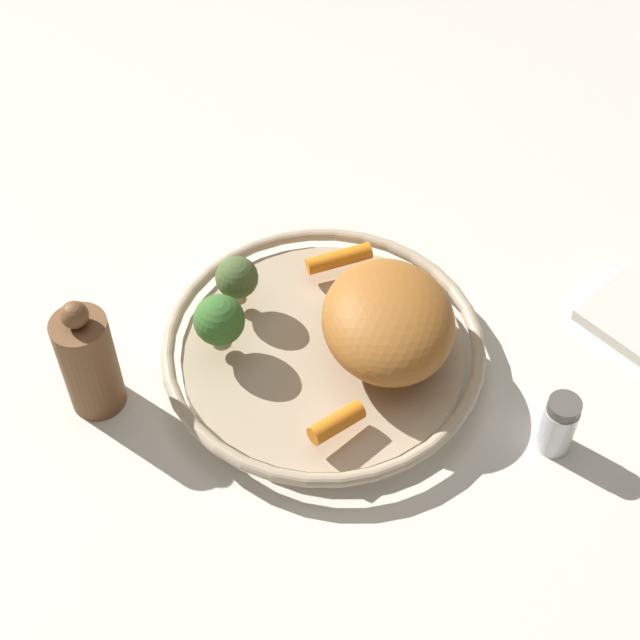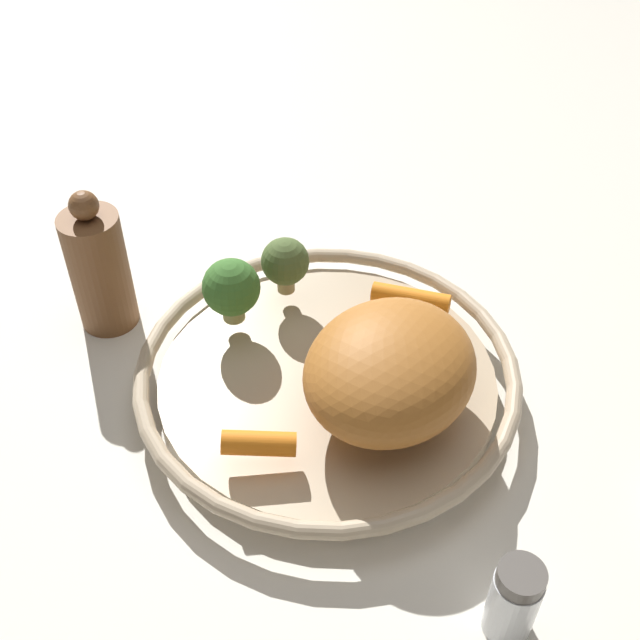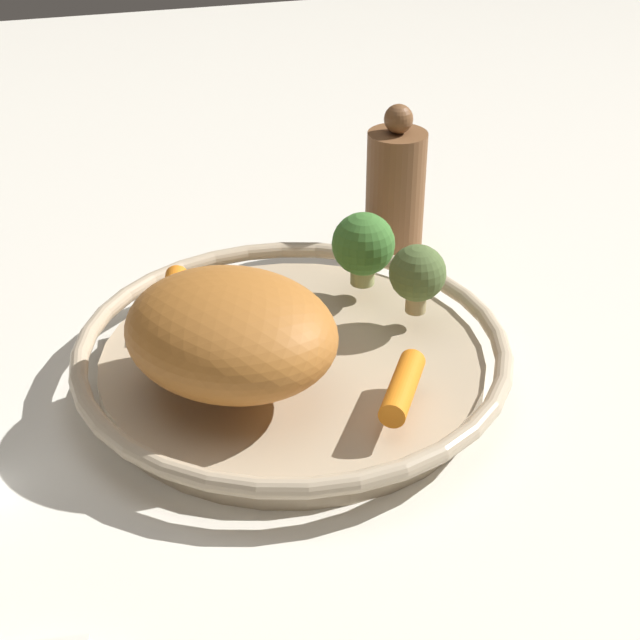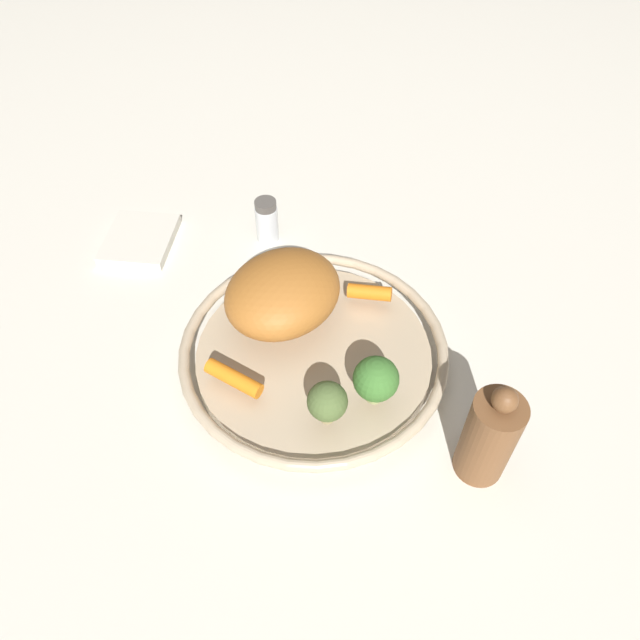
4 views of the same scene
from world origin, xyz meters
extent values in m
plane|color=silver|center=(0.00, 0.00, 0.00)|extent=(2.29, 2.29, 0.00)
cylinder|color=tan|center=(0.00, 0.00, 0.01)|extent=(0.28, 0.28, 0.02)
torus|color=tan|center=(0.00, 0.00, 0.03)|extent=(0.32, 0.32, 0.01)
ellipsoid|color=#AA6528|center=(0.05, 0.04, 0.07)|extent=(0.20, 0.20, 0.07)
cylinder|color=orange|center=(-0.05, 0.09, 0.05)|extent=(0.05, 0.07, 0.02)
cylinder|color=orange|center=(0.07, -0.07, 0.05)|extent=(0.03, 0.06, 0.02)
cylinder|color=tan|center=(-0.10, -0.01, 0.04)|extent=(0.02, 0.02, 0.01)
sphere|color=#4B6031|center=(-0.10, -0.01, 0.07)|extent=(0.04, 0.04, 0.04)
cylinder|color=tan|center=(-0.08, -0.07, 0.04)|extent=(0.02, 0.02, 0.01)
sphere|color=#3B6E2C|center=(-0.08, -0.07, 0.07)|extent=(0.05, 0.05, 0.05)
cylinder|color=brown|center=(-0.14, -0.17, 0.06)|extent=(0.05, 0.05, 0.12)
sphere|color=brown|center=(-0.14, -0.17, 0.13)|extent=(0.03, 0.03, 0.03)
camera|label=1|loc=(0.38, -0.47, 0.79)|focal=54.72mm
camera|label=2|loc=(0.44, -0.12, 0.51)|focal=44.57mm
camera|label=3|loc=(0.14, 0.57, 0.42)|focal=53.49mm
camera|label=4|loc=(-0.44, 0.01, 0.60)|focal=33.67mm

